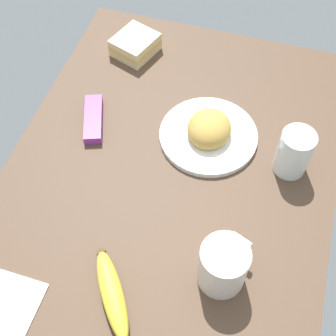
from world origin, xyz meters
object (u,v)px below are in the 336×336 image
Objects in this scene: paper_napkin at (0,308)px; sandwich_main at (135,45)px; banana at (112,294)px; snack_bar at (93,119)px; glass_of_milk at (294,153)px; coffee_mug_black at (223,265)px; plate_of_food at (209,132)px.

sandwich_main is at bearing 178.75° from paper_napkin.
banana is 1.27× the size of snack_bar.
paper_napkin is at bearing -44.63° from glass_of_milk.
banana reaches higher than paper_napkin.
coffee_mug_black is 0.86× the size of paper_napkin.
banana is at bearing 15.37° from sandwich_main.
coffee_mug_black is 0.86× the size of snack_bar.
snack_bar is 41.44cm from paper_napkin.
banana is (34.74, -24.06, -2.83)cm from glass_of_milk.
plate_of_food is 1.68× the size of snack_bar.
plate_of_food is 30.38cm from coffee_mug_black.
coffee_mug_black is 0.88× the size of sandwich_main.
plate_of_food reaches higher than snack_bar.
glass_of_milk reaches higher than snack_bar.
coffee_mug_black is 58.46cm from sandwich_main.
snack_bar is (23.09, -1.44, -1.20)cm from sandwich_main.
glass_of_milk is at bearing 81.06° from plate_of_food.
glass_of_milk is at bearing 135.37° from paper_napkin.
sandwich_main is (-20.05, -22.79, 0.47)cm from plate_of_food.
plate_of_food is 24.43cm from snack_bar.
snack_bar is at bearing -153.38° from banana.
sandwich_main reaches higher than banana.
sandwich_main is (-48.79, -32.08, -2.80)cm from coffee_mug_black.
coffee_mug_black is at bearing 17.90° from plate_of_food.
plate_of_food is at bearing 151.44° from paper_napkin.
snack_bar is at bearing -3.56° from sandwich_main.
plate_of_food reaches higher than sandwich_main.
plate_of_food reaches higher than paper_napkin.
snack_bar is at bearing -89.50° from glass_of_milk.
paper_napkin is at bearing -67.71° from banana.
coffee_mug_black is 42.42cm from snack_bar.
plate_of_food is at bearing 48.67° from sandwich_main.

